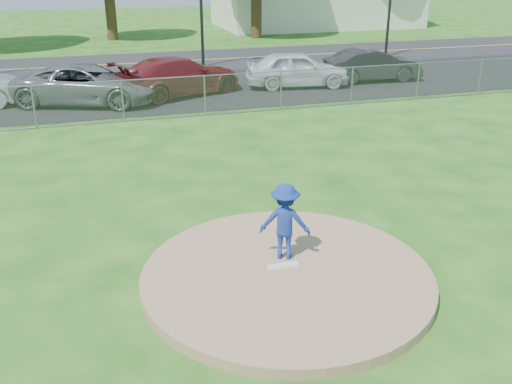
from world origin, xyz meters
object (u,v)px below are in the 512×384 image
parked_car_gray (87,84)px  parked_car_darkred (179,76)px  pitcher (285,222)px  parked_car_pearl (297,69)px  parked_car_charcoal (373,65)px  traffic_cone (21,96)px

parked_car_gray → parked_car_darkred: size_ratio=1.01×
parked_car_gray → pitcher: bearing=-147.3°
parked_car_darkred → parked_car_pearl: size_ratio=1.20×
parked_car_pearl → parked_car_charcoal: (3.88, 0.16, -0.05)m
parked_car_gray → parked_car_pearl: parked_car_pearl is taller
pitcher → traffic_cone: 16.33m
pitcher → parked_car_pearl: size_ratio=0.32×
traffic_cone → parked_car_darkred: parked_car_darkred is taller
traffic_cone → parked_car_darkred: 6.40m
parked_car_charcoal → parked_car_pearl: bearing=95.0°
parked_car_gray → parked_car_pearl: bearing=-66.4°
parked_car_darkred → parked_car_charcoal: parked_car_darkred is taller
traffic_cone → parked_car_charcoal: bearing=0.4°
parked_car_darkred → parked_car_charcoal: 9.32m
parked_car_gray → parked_car_darkred: (3.80, 0.46, 0.03)m
traffic_cone → parked_car_pearl: parked_car_pearl is taller
pitcher → parked_car_darkred: 15.06m
traffic_cone → pitcher: bearing=-68.9°
parked_car_gray → parked_car_darkred: bearing=-63.2°
traffic_cone → parked_car_pearl: (11.81, -0.04, 0.45)m
pitcher → parked_car_pearl: (5.93, 15.18, -0.15)m
parked_car_pearl → parked_car_charcoal: size_ratio=1.03×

